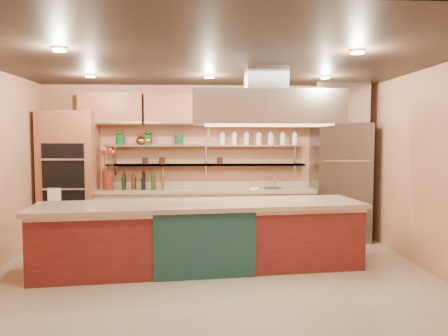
{
  "coord_description": "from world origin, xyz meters",
  "views": [
    {
      "loc": [
        -0.06,
        -5.56,
        1.85
      ],
      "look_at": [
        0.22,
        1.0,
        1.39
      ],
      "focal_mm": 35.0,
      "sensor_mm": 36.0,
      "label": 1
    }
  ],
  "objects_px": {
    "refrigerator": "(340,182)",
    "kitchen_scale": "(254,187)",
    "flower_vase": "(108,180)",
    "copper_kettle": "(141,141)",
    "green_canister": "(179,140)",
    "island": "(201,236)"
  },
  "relations": [
    {
      "from": "refrigerator",
      "to": "kitchen_scale",
      "type": "xyz_separation_m",
      "value": [
        -1.55,
        0.01,
        -0.08
      ]
    },
    {
      "from": "refrigerator",
      "to": "flower_vase",
      "type": "height_order",
      "value": "refrigerator"
    },
    {
      "from": "flower_vase",
      "to": "copper_kettle",
      "type": "distance_m",
      "value": 0.92
    },
    {
      "from": "kitchen_scale",
      "to": "green_canister",
      "type": "xyz_separation_m",
      "value": [
        -1.34,
        0.22,
        0.83
      ]
    },
    {
      "from": "copper_kettle",
      "to": "green_canister",
      "type": "xyz_separation_m",
      "value": [
        0.69,
        0.0,
        0.02
      ]
    },
    {
      "from": "copper_kettle",
      "to": "island",
      "type": "bearing_deg",
      "value": -59.46
    },
    {
      "from": "flower_vase",
      "to": "kitchen_scale",
      "type": "relative_size",
      "value": 2.25
    },
    {
      "from": "copper_kettle",
      "to": "green_canister",
      "type": "distance_m",
      "value": 0.69
    },
    {
      "from": "refrigerator",
      "to": "island",
      "type": "bearing_deg",
      "value": -146.55
    },
    {
      "from": "refrigerator",
      "to": "copper_kettle",
      "type": "height_order",
      "value": "refrigerator"
    },
    {
      "from": "island",
      "to": "flower_vase",
      "type": "xyz_separation_m",
      "value": [
        -1.66,
        1.64,
        0.63
      ]
    },
    {
      "from": "refrigerator",
      "to": "green_canister",
      "type": "height_order",
      "value": "refrigerator"
    },
    {
      "from": "kitchen_scale",
      "to": "island",
      "type": "bearing_deg",
      "value": -105.69
    },
    {
      "from": "flower_vase",
      "to": "refrigerator",
      "type": "bearing_deg",
      "value": -0.14
    },
    {
      "from": "kitchen_scale",
      "to": "green_canister",
      "type": "distance_m",
      "value": 1.59
    },
    {
      "from": "flower_vase",
      "to": "copper_kettle",
      "type": "bearing_deg",
      "value": 21.57
    },
    {
      "from": "refrigerator",
      "to": "island",
      "type": "height_order",
      "value": "refrigerator"
    },
    {
      "from": "kitchen_scale",
      "to": "green_canister",
      "type": "relative_size",
      "value": 0.8
    },
    {
      "from": "flower_vase",
      "to": "green_canister",
      "type": "height_order",
      "value": "green_canister"
    },
    {
      "from": "kitchen_scale",
      "to": "flower_vase",
      "type": "bearing_deg",
      "value": -166.3
    },
    {
      "from": "refrigerator",
      "to": "green_canister",
      "type": "relative_size",
      "value": 11.6
    },
    {
      "from": "island",
      "to": "kitchen_scale",
      "type": "xyz_separation_m",
      "value": [
        0.93,
        1.64,
        0.5
      ]
    }
  ]
}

